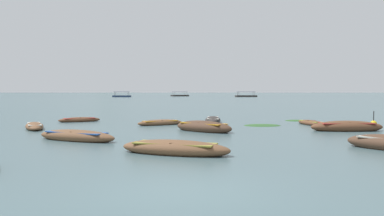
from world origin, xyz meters
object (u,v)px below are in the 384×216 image
rowboat_3 (160,123)px  rowboat_6 (175,148)px  rowboat_9 (76,136)px  rowboat_1 (311,123)px  rowboat_10 (34,126)px  ferry_1 (246,96)px  rowboat_4 (213,120)px  rowboat_5 (347,127)px  rowboat_11 (79,120)px  rowboat_8 (203,127)px  ferry_2 (122,96)px  ferry_0 (180,95)px  mooring_buoy (374,123)px

rowboat_3 → rowboat_6: rowboat_6 is taller
rowboat_6 → rowboat_9: rowboat_6 is taller
rowboat_1 → rowboat_10: (-18.57, -1.11, 0.02)m
ferry_1 → rowboat_4: bearing=-104.2°
rowboat_5 → rowboat_11: 19.47m
rowboat_4 → rowboat_9: rowboat_9 is taller
rowboat_8 → rowboat_1: bearing=24.7°
rowboat_6 → ferry_1: bearing=75.8°
rowboat_4 → ferry_2: (-17.97, 142.23, 0.27)m
rowboat_9 → rowboat_1: bearing=27.1°
rowboat_9 → ferry_2: (-9.76, 152.85, 0.25)m
rowboat_4 → rowboat_6: (-3.72, -15.19, 0.03)m
rowboat_5 → rowboat_11: rowboat_5 is taller
rowboat_9 → ferry_0: ferry_0 is taller
ferry_0 → ferry_1: (27.55, -26.52, -0.00)m
ferry_2 → rowboat_4: bearing=-82.8°
rowboat_9 → mooring_buoy: 20.40m
rowboat_11 → mooring_buoy: 21.80m
rowboat_1 → rowboat_6: 15.89m
rowboat_1 → ferry_1: (29.67, 146.27, 0.31)m
rowboat_3 → ferry_2: (-13.92, 144.23, 0.30)m
rowboat_8 → rowboat_10: (-10.43, 2.63, -0.09)m
rowboat_1 → rowboat_8: size_ratio=0.90×
rowboat_5 → rowboat_10: bearing=170.6°
rowboat_1 → rowboat_8: bearing=-155.3°
rowboat_3 → ferry_1: bearing=74.5°
rowboat_1 → ferry_0: bearing=89.3°
rowboat_8 → ferry_2: size_ratio=0.49×
rowboat_6 → rowboat_8: bearing=75.7°
rowboat_6 → ferry_1: ferry_1 is taller
rowboat_9 → ferry_1: (44.43, 153.82, 0.24)m
rowboat_9 → rowboat_11: bearing=99.6°
rowboat_3 → ferry_0: size_ratio=0.38×
rowboat_10 → ferry_2: (-5.96, 146.41, 0.29)m
rowboat_3 → ferry_1: ferry_1 is taller
ferry_0 → ferry_2: 38.28m
rowboat_4 → rowboat_6: size_ratio=0.95×
rowboat_5 → rowboat_9: rowboat_5 is taller
rowboat_3 → rowboat_5: size_ratio=0.80×
rowboat_3 → rowboat_6: bearing=-88.6°
rowboat_10 → ferry_2: 146.54m
rowboat_1 → rowboat_11: bearing=164.4°
ferry_1 → rowboat_8: bearing=-104.1°
rowboat_1 → rowboat_11: 17.48m
rowboat_6 → rowboat_8: 8.64m
rowboat_10 → ferry_1: size_ratio=0.43×
rowboat_11 → rowboat_1: bearing=-15.6°
ferry_2 → mooring_buoy: ferry_2 is taller
rowboat_10 → mooring_buoy: bearing=1.7°
rowboat_10 → rowboat_11: size_ratio=1.21×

